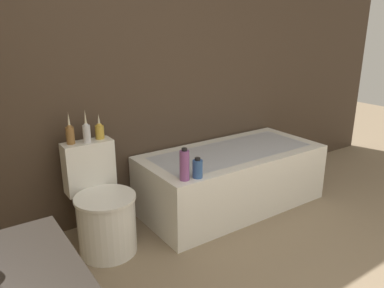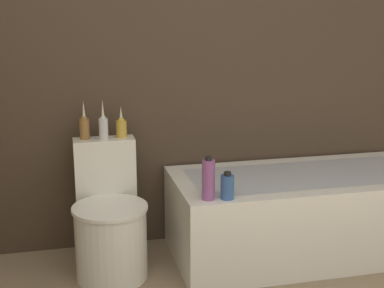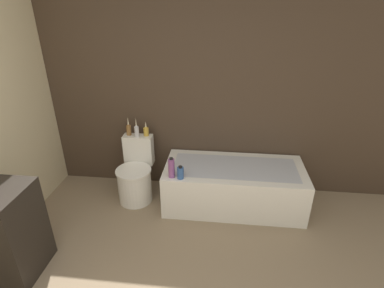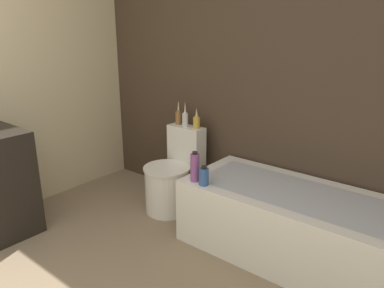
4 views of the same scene
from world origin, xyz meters
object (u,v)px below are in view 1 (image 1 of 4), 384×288
(bathtub, at_px, (232,178))
(vase_bronze, at_px, (100,130))
(vase_gold, at_px, (70,133))
(vase_silver, at_px, (87,132))
(shampoo_bottle_tall, at_px, (184,165))
(shampoo_bottle_short, at_px, (198,169))
(toilet, at_px, (103,211))

(bathtub, relative_size, vase_bronze, 8.63)
(vase_gold, relative_size, vase_silver, 0.97)
(bathtub, relative_size, vase_gold, 7.03)
(bathtub, xyz_separation_m, shampoo_bottle_tall, (-0.70, -0.29, 0.37))
(vase_bronze, bearing_deg, shampoo_bottle_short, -47.35)
(bathtub, height_order, shampoo_bottle_short, shampoo_bottle_short)
(vase_gold, distance_m, shampoo_bottle_tall, 0.84)
(vase_silver, relative_size, shampoo_bottle_short, 1.57)
(shampoo_bottle_short, bearing_deg, vase_bronze, 132.65)
(bathtub, height_order, vase_bronze, vase_bronze)
(toilet, distance_m, vase_bronze, 0.59)
(toilet, distance_m, vase_silver, 0.58)
(bathtub, height_order, toilet, toilet)
(vase_gold, relative_size, shampoo_bottle_tall, 0.97)
(vase_gold, xyz_separation_m, shampoo_bottle_tall, (0.62, -0.53, -0.21))
(bathtub, xyz_separation_m, shampoo_bottle_short, (-0.60, -0.31, 0.33))
(shampoo_bottle_tall, bearing_deg, vase_silver, 135.91)
(toilet, height_order, vase_silver, vase_silver)
(shampoo_bottle_tall, bearing_deg, shampoo_bottle_short, -10.05)
(vase_bronze, relative_size, shampoo_bottle_tall, 0.79)
(vase_gold, height_order, vase_silver, vase_silver)
(bathtub, relative_size, vase_silver, 6.83)
(vase_gold, bearing_deg, vase_silver, -15.87)
(vase_gold, xyz_separation_m, shampoo_bottle_short, (0.72, -0.55, -0.25))
(vase_bronze, height_order, shampoo_bottle_short, vase_bronze)
(vase_gold, bearing_deg, shampoo_bottle_tall, -40.32)
(toilet, relative_size, vase_silver, 3.19)
(bathtub, bearing_deg, vase_silver, 170.30)
(toilet, distance_m, shampoo_bottle_tall, 0.68)
(vase_bronze, relative_size, shampoo_bottle_short, 1.24)
(toilet, distance_m, vase_gold, 0.60)
(shampoo_bottle_tall, height_order, shampoo_bottle_short, shampoo_bottle_tall)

